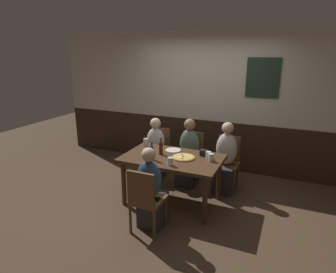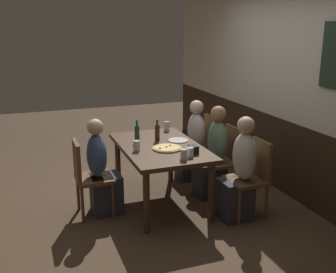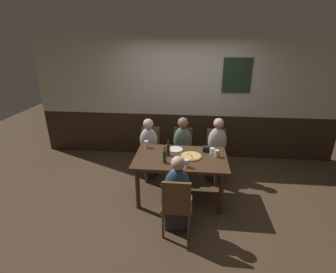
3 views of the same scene
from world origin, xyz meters
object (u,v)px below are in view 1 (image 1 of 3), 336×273
Objects in this scene: beer_glass_tall at (211,158)px; chair_right_far at (227,159)px; person_right_far at (225,163)px; pizza at (183,157)px; chair_left_far at (159,149)px; beer_bottle_brown at (161,148)px; person_mid_far at (188,157)px; pint_glass_pale at (146,143)px; pint_glass_amber at (170,162)px; person_mid_near at (151,194)px; condiment_caddy at (204,153)px; plate_white_large at (173,150)px; chair_mid_far at (191,154)px; chair_mid_near at (145,198)px; beer_bottle_green at (152,153)px; person_left_far at (155,153)px; tumbler_water at (208,155)px; dining_table at (172,162)px.

chair_right_far is at bearing 84.83° from beer_glass_tall.
pizza is at bearing -124.89° from person_right_far.
beer_bottle_brown reaches higher than chair_left_far.
beer_glass_tall is (0.57, -0.64, 0.30)m from person_mid_far.
pint_glass_pale is at bearing -146.58° from person_mid_far.
beer_bottle_brown is at bearing 131.10° from pint_glass_amber.
person_mid_near reaches higher than condiment_caddy.
plate_white_large is at bearing 163.14° from beer_glass_tall.
pint_glass_pale is (-0.60, -0.56, 0.30)m from chair_mid_far.
person_right_far is 1.19m from pint_glass_amber.
person_right_far is 10.05× the size of pint_glass_amber.
person_mid_near reaches higher than chair_mid_near.
chair_mid_near is 3.31× the size of beer_bottle_green.
person_mid_far reaches higher than pint_glass_amber.
person_mid_near is 1.54m from person_left_far.
pizza is 2.88× the size of pint_glass_amber.
person_left_far is 9.61× the size of pint_glass_amber.
beer_bottle_brown is 0.65m from condiment_caddy.
person_right_far reaches higher than beer_bottle_brown.
condiment_caddy is at bearing -2.69° from plate_white_large.
condiment_caddy reaches higher than plate_white_large.
chair_mid_far is at bearing 94.98° from pint_glass_amber.
person_mid_far is (-0.64, -0.16, -0.01)m from chair_right_far.
pizza reaches higher than plate_white_large.
condiment_caddy is (0.41, -0.46, 0.30)m from person_mid_far.
person_mid_near is 3.35× the size of pizza.
person_mid_far is 11.42× the size of tumbler_water.
person_mid_near reaches higher than beer_bottle_green.
person_mid_far is at bearing 0.15° from person_left_far.
beer_glass_tall is at bearing -56.16° from tumbler_water.
person_mid_near is 0.97× the size of person_mid_far.
chair_left_far is at bearing 180.00° from chair_right_far.
beer_bottle_brown is (-0.70, -0.13, 0.06)m from tumbler_water.
chair_mid_far is (0.00, 1.73, 0.00)m from chair_mid_near.
person_mid_near is at bearing -65.42° from person_left_far.
chair_left_far is (-0.64, 0.00, 0.00)m from chair_mid_far.
chair_mid_far is at bearing 77.96° from beer_bottle_green.
pint_glass_amber is (0.74, -1.18, 0.29)m from chair_left_far.
person_right_far is 4.74× the size of plate_white_large.
person_mid_far reaches higher than pint_glass_pale.
pint_glass_amber reaches higher than condiment_caddy.
person_mid_far is at bearing -165.84° from chair_right_far.
chair_left_far is 3.31× the size of beer_bottle_green.
chair_mid_near is at bearing -116.15° from tumbler_water.
person_right_far is at bearing 67.75° from chair_mid_near.
pint_glass_amber is 0.35m from beer_bottle_green.
pint_glass_pale is 1.12× the size of condiment_caddy.
chair_mid_near is 0.76× the size of person_right_far.
dining_table is 0.36m from pint_glass_amber.
beer_glass_tall is at bearing -33.43° from chair_left_far.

